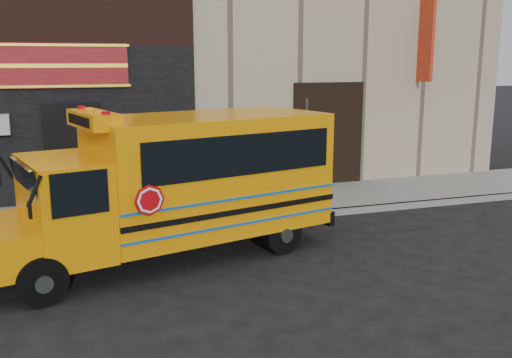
{
  "coord_description": "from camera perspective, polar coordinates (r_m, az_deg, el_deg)",
  "views": [
    {
      "loc": [
        -3.32,
        -9.81,
        3.8
      ],
      "look_at": [
        0.56,
        1.85,
        1.22
      ],
      "focal_mm": 40.0,
      "sensor_mm": 36.0,
      "label": 1
    }
  ],
  "objects": [
    {
      "name": "school_bus",
      "position": [
        11.06,
        -7.73,
        -0.19
      ],
      "size": [
        7.21,
        3.76,
        2.92
      ],
      "color": "black",
      "rests_on": "ground"
    },
    {
      "name": "sidewalk",
      "position": [
        14.78,
        -4.81,
        -2.78
      ],
      "size": [
        40.0,
        3.0,
        0.15
      ],
      "primitive_type": "cube",
      "color": "#65625E",
      "rests_on": "ground"
    },
    {
      "name": "sign_pole",
      "position": [
        13.53,
        5.03,
        2.53
      ],
      "size": [
        0.06,
        0.26,
        2.91
      ],
      "color": "#3A413C",
      "rests_on": "ground"
    },
    {
      "name": "curb",
      "position": [
        13.38,
        -3.29,
        -4.33
      ],
      "size": [
        40.0,
        0.2,
        0.15
      ],
      "primitive_type": "cube",
      "color": "gray",
      "rests_on": "ground"
    },
    {
      "name": "ground",
      "position": [
        11.03,
        0.29,
        -8.28
      ],
      "size": [
        120.0,
        120.0,
        0.0
      ],
      "primitive_type": "plane",
      "color": "black",
      "rests_on": "ground"
    },
    {
      "name": "cyclist",
      "position": [
        11.23,
        -12.51,
        -2.85
      ],
      "size": [
        0.64,
        0.82,
        2.0
      ],
      "primitive_type": "imported",
      "rotation": [
        0.0,
        0.0,
        1.33
      ],
      "color": "black",
      "rests_on": "ground"
    },
    {
      "name": "bicycle",
      "position": [
        11.34,
        -12.64,
        -5.27
      ],
      "size": [
        1.78,
        0.92,
        1.03
      ],
      "primitive_type": "imported",
      "rotation": [
        0.0,
        0.0,
        1.3
      ],
      "color": "black",
      "rests_on": "ground"
    }
  ]
}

